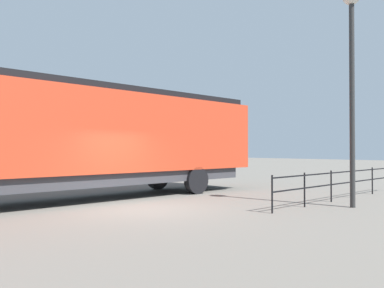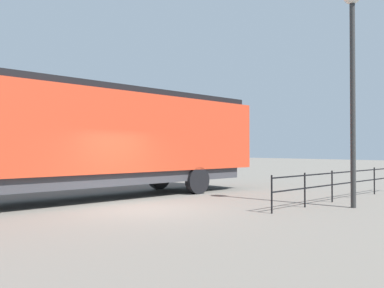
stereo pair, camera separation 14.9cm
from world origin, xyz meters
name	(u,v)px [view 2 (the right image)]	position (x,y,z in m)	size (l,w,h in m)	color
ground_plane	(143,209)	(0.00, 0.00, 0.00)	(120.00, 120.00, 0.00)	#666059
locomotive	(63,135)	(-3.06, -1.19, 2.30)	(2.88, 17.52, 4.09)	red
lamp_post	(352,46)	(4.21, 4.98, 5.06)	(0.57, 0.57, 6.95)	#2D2D2D
platform_fence	(344,180)	(3.15, 6.54, 0.70)	(0.05, 8.70, 1.09)	black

